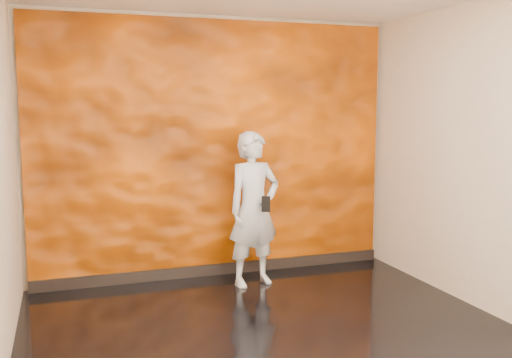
# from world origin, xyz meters

# --- Properties ---
(room) EXTENTS (4.02, 4.02, 2.81)m
(room) POSITION_xyz_m (0.00, 0.00, 1.40)
(room) COLOR black
(room) RESTS_ON ground
(feature_wall) EXTENTS (3.90, 0.06, 2.75)m
(feature_wall) POSITION_xyz_m (0.00, 1.96, 1.38)
(feature_wall) COLOR #EE5E00
(feature_wall) RESTS_ON ground
(baseboard) EXTENTS (3.90, 0.04, 0.12)m
(baseboard) POSITION_xyz_m (0.00, 1.92, 0.06)
(baseboard) COLOR black
(baseboard) RESTS_ON ground
(man) EXTENTS (0.65, 0.49, 1.59)m
(man) POSITION_xyz_m (0.27, 1.47, 0.80)
(man) COLOR #9A9FA8
(man) RESTS_ON ground
(phone) EXTENTS (0.09, 0.05, 0.16)m
(phone) POSITION_xyz_m (0.32, 1.25, 0.88)
(phone) COLOR black
(phone) RESTS_ON man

